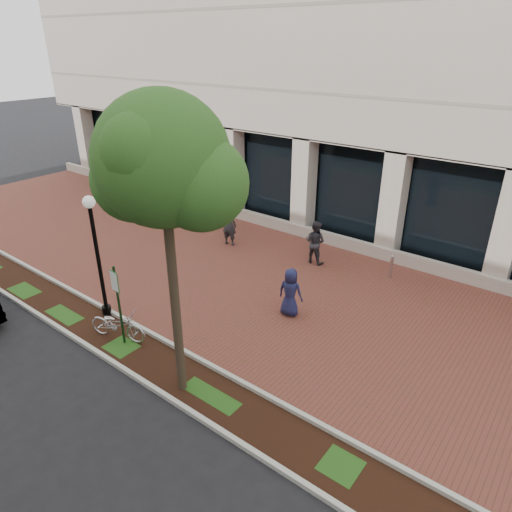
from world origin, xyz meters
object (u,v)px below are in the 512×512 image
Objects in this scene: locked_bicycle at (118,325)px; pedestrian_mid at (315,242)px; street_tree at (166,169)px; pedestrian_right at (290,292)px; parking_sign at (117,296)px; lamppost at (97,251)px; bollard at (391,266)px; pedestrian_left at (229,225)px.

pedestrian_mid reaches higher than locked_bicycle.
pedestrian_right is (0.19, 4.40, -4.75)m from street_tree.
pedestrian_right is (2.89, 4.16, -0.77)m from parking_sign.
pedestrian_right is at bearing 108.93° from pedestrian_mid.
street_tree is 4.17× the size of pedestrian_mid.
pedestrian_right is at bearing 37.90° from lamppost.
pedestrian_mid is 3.90m from pedestrian_right.
street_tree is 3.97× the size of locked_bicycle.
lamppost is at bearing 168.78° from street_tree.
bollard is at bearing 64.00° from parking_sign.
pedestrian_mid reaches higher than bollard.
street_tree is at bearing -113.68° from locked_bicycle.
pedestrian_left is (-4.83, 7.33, -4.64)m from street_tree.
parking_sign is at bearing 44.52° from pedestrian_right.
pedestrian_mid is at bearing -168.52° from bollard.
lamppost is 0.55× the size of street_tree.
pedestrian_left is at bearing -40.91° from pedestrian_right.
pedestrian_left is at bearing 123.38° from street_tree.
bollard is at bearing -47.37° from locked_bicycle.
lamppost is at bearing -127.96° from bollard.
locked_bicycle is at bearing 75.55° from pedestrian_mid.
lamppost is 2.28m from locked_bicycle.
pedestrian_mid reaches higher than pedestrian_right.
locked_bicycle is 5.20m from pedestrian_right.
pedestrian_left is 1.95× the size of bollard.
parking_sign is 1.88m from lamppost.
locked_bicycle is 1.00× the size of pedestrian_left.
pedestrian_mid is at bearing 65.94° from lamppost.
street_tree reaches higher than pedestrian_mid.
street_tree is at bearing -101.27° from bollard.
parking_sign is at bearing 174.84° from street_tree.
parking_sign is at bearing -20.55° from lamppost.
street_tree is 10.17m from bollard.
street_tree is at bearing -11.22° from lamppost.
bollard is at bearing 52.04° from lamppost.
locked_bicycle is 7.28m from pedestrian_left.
pedestrian_mid is (3.70, 0.74, -0.05)m from pedestrian_left.
street_tree is 9.40m from pedestrian_mid.
locked_bicycle reaches higher than bollard.
pedestrian_right reaches higher than locked_bicycle.
parking_sign reaches higher than bollard.
pedestrian_right is (5.03, -2.93, -0.10)m from pedestrian_left.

